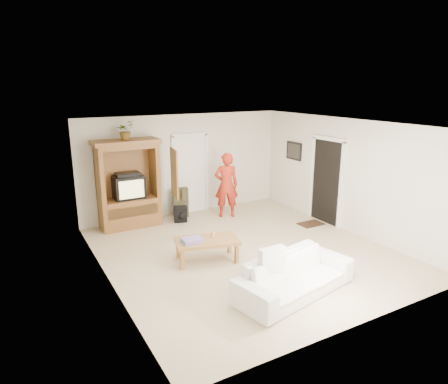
{
  "coord_description": "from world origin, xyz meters",
  "views": [
    {
      "loc": [
        -4.1,
        -6.43,
        3.35
      ],
      "look_at": [
        -0.16,
        0.6,
        1.15
      ],
      "focal_mm": 32.0,
      "sensor_mm": 36.0,
      "label": 1
    }
  ],
  "objects_px": {
    "armoire": "(130,190)",
    "sofa": "(295,276)",
    "coffee_table": "(207,242)",
    "man": "(226,185)"
  },
  "relations": [
    {
      "from": "man",
      "to": "sofa",
      "type": "relative_size",
      "value": 0.78
    },
    {
      "from": "armoire",
      "to": "coffee_table",
      "type": "bearing_deg",
      "value": -75.49
    },
    {
      "from": "coffee_table",
      "to": "man",
      "type": "bearing_deg",
      "value": 66.84
    },
    {
      "from": "armoire",
      "to": "sofa",
      "type": "bearing_deg",
      "value": -72.87
    },
    {
      "from": "man",
      "to": "coffee_table",
      "type": "height_order",
      "value": "man"
    },
    {
      "from": "coffee_table",
      "to": "sofa",
      "type": "bearing_deg",
      "value": -54.83
    },
    {
      "from": "armoire",
      "to": "man",
      "type": "xyz_separation_m",
      "value": [
        2.36,
        -0.5,
        -0.07
      ]
    },
    {
      "from": "armoire",
      "to": "sofa",
      "type": "xyz_separation_m",
      "value": [
        1.38,
        -4.49,
        -0.59
      ]
    },
    {
      "from": "man",
      "to": "coffee_table",
      "type": "relative_size",
      "value": 1.26
    },
    {
      "from": "sofa",
      "to": "coffee_table",
      "type": "relative_size",
      "value": 1.62
    }
  ]
}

